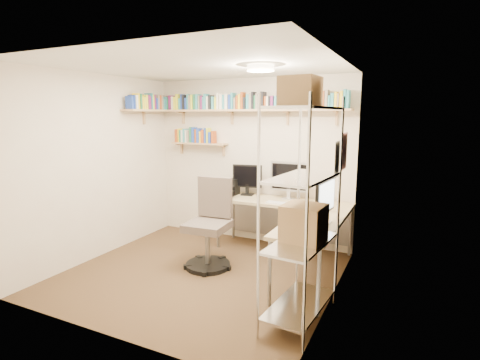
# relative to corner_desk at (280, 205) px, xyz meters

# --- Properties ---
(ground) EXTENTS (3.20, 3.20, 0.00)m
(ground) POSITION_rel_corner_desk_xyz_m (-0.70, -0.94, -0.74)
(ground) COLOR #3E2C1A
(ground) RESTS_ON ground
(room_shell) EXTENTS (3.24, 3.04, 2.52)m
(room_shell) POSITION_rel_corner_desk_xyz_m (-0.69, -0.93, 0.81)
(room_shell) COLOR beige
(room_shell) RESTS_ON ground
(wall_shelves) EXTENTS (3.12, 1.09, 0.80)m
(wall_shelves) POSITION_rel_corner_desk_xyz_m (-1.12, 0.36, 1.29)
(wall_shelves) COLOR tan
(wall_shelves) RESTS_ON ground
(corner_desk) EXTENTS (2.00, 1.91, 1.30)m
(corner_desk) POSITION_rel_corner_desk_xyz_m (0.00, 0.00, 0.00)
(corner_desk) COLOR #D2B588
(corner_desk) RESTS_ON ground
(office_chair) EXTENTS (0.61, 0.62, 1.15)m
(office_chair) POSITION_rel_corner_desk_xyz_m (-0.72, -0.66, -0.25)
(office_chair) COLOR black
(office_chair) RESTS_ON ground
(wire_rack) EXTENTS (0.53, 0.95, 2.27)m
(wire_rack) POSITION_rel_corner_desk_xyz_m (0.72, -1.47, 0.51)
(wire_rack) COLOR silver
(wire_rack) RESTS_ON ground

